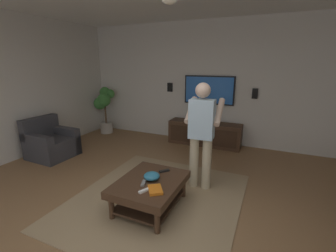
% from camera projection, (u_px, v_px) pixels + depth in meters
% --- Properties ---
extents(ground_plane, '(8.58, 8.58, 0.00)m').
position_uv_depth(ground_plane, '(139.00, 235.00, 2.67)').
color(ground_plane, olive).
extents(wall_back_tv, '(0.10, 6.98, 2.86)m').
position_uv_depth(wall_back_tv, '(217.00, 84.00, 5.49)').
color(wall_back_tv, silver).
rests_on(wall_back_tv, ground).
extents(area_rug, '(2.53, 2.28, 0.01)m').
position_uv_depth(area_rug, '(157.00, 199.00, 3.37)').
color(area_rug, '#9E8460').
rests_on(area_rug, ground).
extents(armchair, '(0.82, 0.83, 0.82)m').
position_uv_depth(armchair, '(51.00, 144.00, 4.85)').
color(armchair, '#38383D').
rests_on(armchair, ground).
extents(coffee_table, '(1.00, 0.80, 0.40)m').
position_uv_depth(coffee_table, '(150.00, 187.00, 3.12)').
color(coffee_table, '#422B1C').
rests_on(coffee_table, ground).
extents(media_console, '(0.45, 1.70, 0.55)m').
position_uv_depth(media_console, '(204.00, 134.00, 5.56)').
color(media_console, '#422B1C').
rests_on(media_console, ground).
extents(tv, '(0.05, 1.19, 0.67)m').
position_uv_depth(tv, '(209.00, 90.00, 5.51)').
color(tv, black).
extents(person_standing, '(0.55, 0.55, 1.64)m').
position_uv_depth(person_standing, '(202.00, 130.00, 3.48)').
color(person_standing, '#C6B793').
rests_on(person_standing, ground).
extents(potted_plant_tall, '(0.57, 0.43, 1.27)m').
position_uv_depth(potted_plant_tall, '(104.00, 105.00, 6.38)').
color(potted_plant_tall, '#B7B2A8').
rests_on(potted_plant_tall, ground).
extents(bowl, '(0.22, 0.22, 0.10)m').
position_uv_depth(bowl, '(152.00, 176.00, 3.10)').
color(bowl, teal).
rests_on(bowl, coffee_table).
extents(remote_white, '(0.15, 0.10, 0.02)m').
position_uv_depth(remote_white, '(144.00, 191.00, 2.82)').
color(remote_white, white).
rests_on(remote_white, coffee_table).
extents(remote_black, '(0.14, 0.13, 0.02)m').
position_uv_depth(remote_black, '(164.00, 171.00, 3.33)').
color(remote_black, black).
rests_on(remote_black, coffee_table).
extents(remote_grey, '(0.16, 0.09, 0.02)m').
position_uv_depth(remote_grey, '(143.00, 183.00, 2.99)').
color(remote_grey, slate).
rests_on(remote_grey, coffee_table).
extents(book, '(0.27, 0.26, 0.04)m').
position_uv_depth(book, '(155.00, 190.00, 2.83)').
color(book, orange).
rests_on(book, coffee_table).
extents(vase_round, '(0.22, 0.22, 0.22)m').
position_uv_depth(vase_round, '(200.00, 118.00, 5.48)').
color(vase_round, teal).
rests_on(vase_round, media_console).
extents(wall_speaker_left, '(0.06, 0.12, 0.22)m').
position_uv_depth(wall_speaker_left, '(255.00, 94.00, 5.12)').
color(wall_speaker_left, black).
extents(wall_speaker_right, '(0.06, 0.12, 0.22)m').
position_uv_depth(wall_speaker_right, '(170.00, 87.00, 5.92)').
color(wall_speaker_right, black).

